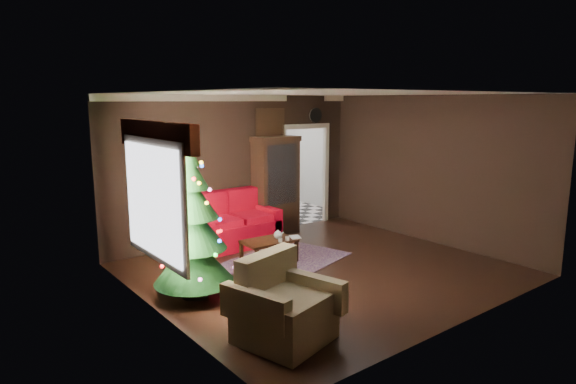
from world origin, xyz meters
TOP-DOWN VIEW (x-y plane):
  - floor at (0.00, 0.00)m, footprint 5.50×5.50m
  - ceiling at (0.00, 0.00)m, footprint 5.50×5.50m
  - wall_back at (0.00, 2.50)m, footprint 5.50×0.00m
  - wall_front at (0.00, -2.50)m, footprint 5.50×0.00m
  - wall_left at (-2.75, 0.00)m, footprint 0.00×5.50m
  - wall_right at (2.75, 0.00)m, footprint 0.00×5.50m
  - doorway at (1.70, 2.50)m, footprint 1.10×0.10m
  - left_window at (-2.71, 0.20)m, footprint 0.05×1.60m
  - valance at (-2.63, 0.20)m, footprint 0.12×2.10m
  - kitchen_floor at (1.70, 4.00)m, footprint 3.00×3.00m
  - kitchen_window at (1.70, 5.45)m, footprint 0.70×0.06m
  - rug at (-0.20, 0.76)m, footprint 2.41×2.02m
  - loveseat at (-0.40, 2.05)m, footprint 1.70×0.90m
  - curio_cabinet at (0.75, 2.27)m, footprint 0.90×0.45m
  - floor_lamp at (-1.58, 1.88)m, footprint 0.34×0.34m
  - christmas_tree at (-2.14, 0.27)m, footprint 1.39×1.39m
  - armchair at (-1.92, -1.50)m, footprint 1.17×1.17m
  - coffee_table at (-0.48, 0.80)m, footprint 0.91×0.58m
  - teapot at (-0.33, 0.75)m, footprint 0.16×0.16m
  - cup_a at (-0.40, 0.59)m, footprint 0.07×0.07m
  - cup_b at (-0.25, 0.59)m, footprint 0.09×0.09m
  - book at (-0.13, 0.68)m, footprint 0.16×0.09m
  - wall_clock at (1.95, 2.45)m, footprint 0.32×0.32m
  - painting at (0.75, 2.46)m, footprint 0.62×0.05m
  - kitchen_counter at (1.70, 5.20)m, footprint 1.80×0.60m
  - kitchen_table at (1.40, 3.70)m, footprint 0.70×0.70m

SIDE VIEW (x-z plane):
  - floor at x=0.00m, z-range 0.00..0.00m
  - kitchen_floor at x=1.70m, z-range 0.00..0.00m
  - rug at x=-0.20m, z-range 0.00..0.01m
  - coffee_table at x=-0.48m, z-range 0.01..0.41m
  - kitchen_table at x=1.40m, z-range 0.00..0.75m
  - cup_a at x=-0.40m, z-range 0.41..0.46m
  - cup_b at x=-0.25m, z-range 0.41..0.47m
  - kitchen_counter at x=1.70m, z-range 0.00..0.90m
  - armchair at x=-1.92m, z-range -0.03..0.95m
  - teapot at x=-0.33m, z-range 0.41..0.56m
  - loveseat at x=-0.40m, z-range 0.00..1.00m
  - book at x=-0.13m, z-range 0.41..0.64m
  - floor_lamp at x=-1.58m, z-range 0.07..1.59m
  - curio_cabinet at x=0.75m, z-range 0.00..1.90m
  - doorway at x=1.70m, z-range 0.00..2.10m
  - christmas_tree at x=-2.14m, z-range -0.01..2.11m
  - wall_back at x=0.00m, z-range -1.35..4.15m
  - wall_front at x=0.00m, z-range -1.35..4.15m
  - wall_left at x=-2.75m, z-range -1.35..4.15m
  - wall_right at x=2.75m, z-range -1.35..4.15m
  - left_window at x=-2.71m, z-range 0.75..2.15m
  - kitchen_window at x=1.70m, z-range 1.35..2.05m
  - painting at x=0.75m, z-range 1.99..2.51m
  - valance at x=-2.63m, z-range 2.10..2.44m
  - wall_clock at x=1.95m, z-range 2.35..2.41m
  - ceiling at x=0.00m, z-range 2.80..2.80m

